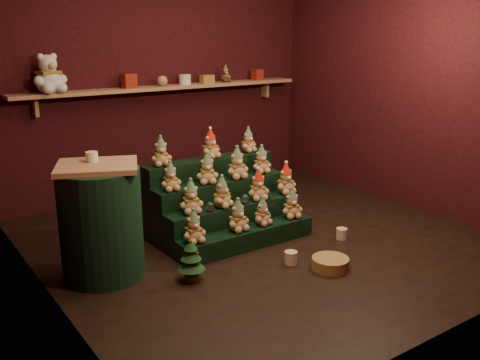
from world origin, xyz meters
TOP-DOWN VIEW (x-y plane):
  - ground at (0.00, 0.00)m, footprint 4.00×4.00m
  - back_wall at (0.00, 2.05)m, footprint 4.00×0.10m
  - front_wall at (0.00, -2.05)m, footprint 4.00×0.10m
  - left_wall at (-2.05, 0.00)m, footprint 0.10×4.00m
  - right_wall at (2.05, 0.00)m, footprint 0.10×4.00m
  - back_shelf at (0.00, 1.87)m, footprint 3.60×0.26m
  - riser_tier_front at (-0.22, -0.06)m, footprint 1.40×0.22m
  - riser_tier_midfront at (-0.22, 0.16)m, footprint 1.40×0.22m
  - riser_tier_midback at (-0.22, 0.38)m, footprint 1.40×0.22m
  - riser_tier_back at (-0.22, 0.60)m, footprint 1.40×0.22m
  - teddy_0 at (-0.80, -0.07)m, footprint 0.22×0.20m
  - teddy_1 at (-0.32, -0.05)m, footprint 0.23×0.21m
  - teddy_2 at (-0.05, -0.05)m, footprint 0.23×0.21m
  - teddy_3 at (0.31, -0.06)m, footprint 0.25×0.24m
  - teddy_4 at (-0.68, 0.17)m, footprint 0.26×0.24m
  - teddy_5 at (-0.37, 0.15)m, footprint 0.28×0.27m
  - teddy_6 at (0.05, 0.14)m, footprint 0.25×0.23m
  - teddy_7 at (0.40, 0.15)m, footprint 0.22×0.20m
  - teddy_8 at (-0.78, 0.36)m, footprint 0.21×0.19m
  - teddy_9 at (-0.38, 0.37)m, footprint 0.27×0.25m
  - teddy_10 at (-0.05, 0.36)m, footprint 0.24×0.22m
  - teddy_11 at (0.27, 0.39)m, footprint 0.23×0.21m
  - teddy_12 at (-0.75, 0.60)m, footprint 0.23×0.22m
  - teddy_13 at (-0.21, 0.59)m, footprint 0.25×0.23m
  - teddy_14 at (0.27, 0.61)m, footprint 0.21×0.20m
  - snow_globe_a at (-0.53, 0.10)m, footprint 0.07×0.07m
  - snow_globe_b at (-0.14, 0.10)m, footprint 0.07×0.07m
  - snow_globe_c at (0.13, 0.10)m, footprint 0.06×0.06m
  - side_table at (-1.53, 0.13)m, footprint 0.77×0.72m
  - table_ornament at (-1.53, 0.23)m, footprint 0.10×0.10m
  - mini_christmas_tree at (-1.00, -0.37)m, footprint 0.22×0.22m
  - mug_left at (-0.14, -0.58)m, footprint 0.11×0.11m
  - mug_right at (0.64, -0.42)m, footprint 0.11×0.11m
  - wicker_basket at (0.07, -0.85)m, footprint 0.41×0.41m
  - white_bear at (-1.36, 1.84)m, footprint 0.42×0.40m
  - brown_bear at (0.80, 1.84)m, footprint 0.15×0.14m
  - gift_tin_red_a at (-0.49, 1.85)m, footprint 0.14×0.14m
  - gift_tin_cream at (0.23, 1.85)m, footprint 0.14×0.14m
  - gift_tin_red_b at (1.30, 1.85)m, footprint 0.12×0.12m
  - shelf_plush_ball at (-0.07, 1.85)m, footprint 0.12×0.12m
  - scarf_gift_box at (0.53, 1.85)m, footprint 0.16×0.10m

SIDE VIEW (x-z plane):
  - ground at x=0.00m, z-range 0.00..0.00m
  - wicker_basket at x=0.07m, z-range 0.00..0.10m
  - mug_right at x=0.64m, z-range 0.00..0.11m
  - mug_left at x=-0.14m, z-range 0.00..0.11m
  - riser_tier_front at x=-0.22m, z-range 0.00..0.18m
  - riser_tier_midfront at x=-0.22m, z-range 0.00..0.36m
  - mini_christmas_tree at x=-1.00m, z-range -0.01..0.37m
  - riser_tier_midback at x=-0.22m, z-range 0.00..0.54m
  - teddy_2 at x=-0.05m, z-range 0.18..0.45m
  - teddy_3 at x=0.31m, z-range 0.18..0.47m
  - teddy_0 at x=-0.80m, z-range 0.18..0.48m
  - teddy_1 at x=-0.32m, z-range 0.18..0.48m
  - riser_tier_back at x=-0.22m, z-range 0.00..0.72m
  - snow_globe_c at x=0.13m, z-range 0.36..0.44m
  - snow_globe_a at x=-0.53m, z-range 0.36..0.45m
  - snow_globe_b at x=-0.14m, z-range 0.36..0.46m
  - side_table at x=-1.53m, z-range -0.01..0.94m
  - teddy_5 at x=-0.37m, z-range 0.36..0.66m
  - teddy_6 at x=0.05m, z-range 0.36..0.66m
  - teddy_7 at x=0.40m, z-range 0.36..0.67m
  - teddy_4 at x=-0.68m, z-range 0.36..0.67m
  - teddy_8 at x=-0.78m, z-range 0.54..0.81m
  - teddy_11 at x=0.27m, z-range 0.54..0.82m
  - teddy_9 at x=-0.38m, z-range 0.54..0.84m
  - teddy_10 at x=-0.05m, z-range 0.54..0.85m
  - teddy_14 at x=0.27m, z-range 0.72..0.97m
  - teddy_12 at x=-0.75m, z-range 0.72..0.99m
  - teddy_13 at x=-0.21m, z-range 0.72..1.01m
  - table_ornament at x=-1.53m, z-range 0.94..1.02m
  - back_shelf at x=0.00m, z-range 1.17..1.41m
  - scarf_gift_box at x=0.53m, z-range 1.32..1.42m
  - gift_tin_cream at x=0.23m, z-range 1.32..1.44m
  - shelf_plush_ball at x=-0.07m, z-range 1.32..1.44m
  - gift_tin_red_b at x=1.30m, z-range 1.32..1.46m
  - back_wall at x=0.00m, z-range 0.00..2.80m
  - front_wall at x=0.00m, z-range 0.00..2.80m
  - left_wall at x=-2.05m, z-range 0.00..2.80m
  - right_wall at x=2.05m, z-range 0.00..2.80m
  - gift_tin_red_a at x=-0.49m, z-range 1.32..1.48m
  - brown_bear at x=0.80m, z-range 1.32..1.52m
  - white_bear at x=-1.36m, z-range 1.32..1.83m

